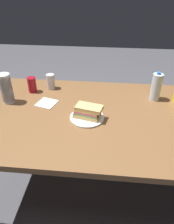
% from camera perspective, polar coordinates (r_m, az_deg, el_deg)
% --- Properties ---
extents(ground_plane, '(8.00, 8.00, 0.00)m').
position_cam_1_polar(ground_plane, '(1.99, 1.43, -18.94)').
color(ground_plane, '#4C4C51').
extents(dining_table, '(1.72, 1.01, 0.76)m').
position_cam_1_polar(dining_table, '(1.51, 1.78, -3.26)').
color(dining_table, brown).
rests_on(dining_table, ground_plane).
extents(paper_plate, '(0.22, 0.22, 0.01)m').
position_cam_1_polar(paper_plate, '(1.42, -0.00, -1.47)').
color(paper_plate, white).
rests_on(paper_plate, dining_table).
extents(sandwich, '(0.20, 0.13, 0.08)m').
position_cam_1_polar(sandwich, '(1.40, 0.17, 0.11)').
color(sandwich, '#DBB26B').
rests_on(sandwich, paper_plate).
extents(soda_can_red, '(0.07, 0.07, 0.12)m').
position_cam_1_polar(soda_can_red, '(1.77, -14.29, 6.98)').
color(soda_can_red, maroon).
rests_on(soda_can_red, dining_table).
extents(water_bottle_tall, '(0.07, 0.07, 0.22)m').
position_cam_1_polar(water_bottle_tall, '(1.67, 17.78, 6.32)').
color(water_bottle_tall, silver).
rests_on(water_bottle_tall, dining_table).
extents(plastic_cup_stack, '(0.08, 0.08, 0.22)m').
position_cam_1_polar(plastic_cup_stack, '(1.65, -20.49, 5.80)').
color(plastic_cup_stack, silver).
rests_on(plastic_cup_stack, dining_table).
extents(soda_can_silver, '(0.07, 0.07, 0.12)m').
position_cam_1_polar(soda_can_silver, '(1.79, -9.55, 7.92)').
color(soda_can_silver, silver).
rests_on(soda_can_silver, dining_table).
extents(paper_napkin, '(0.16, 0.16, 0.01)m').
position_cam_1_polar(paper_napkin, '(1.61, -10.57, 2.31)').
color(paper_napkin, white).
rests_on(paper_napkin, dining_table).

